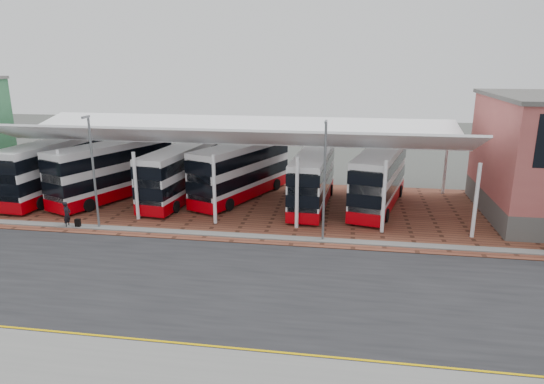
# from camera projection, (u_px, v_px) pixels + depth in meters

# --- Properties ---
(ground) EXTENTS (140.00, 140.00, 0.00)m
(ground) POSITION_uv_depth(u_px,v_px,m) (280.00, 280.00, 26.70)
(ground) COLOR #41433F
(road) EXTENTS (120.00, 14.00, 0.02)m
(road) POSITION_uv_depth(u_px,v_px,m) (277.00, 288.00, 25.75)
(road) COLOR black
(road) RESTS_ON ground
(forecourt) EXTENTS (72.00, 16.00, 0.06)m
(forecourt) POSITION_uv_depth(u_px,v_px,m) (327.00, 210.00, 38.75)
(forecourt) COLOR brown
(forecourt) RESTS_ON ground
(north_kerb) EXTENTS (120.00, 0.80, 0.14)m
(north_kerb) POSITION_uv_depth(u_px,v_px,m) (293.00, 239.00, 32.57)
(north_kerb) COLOR slate
(north_kerb) RESTS_ON ground
(yellow_line_near) EXTENTS (120.00, 0.12, 0.01)m
(yellow_line_near) POSITION_uv_depth(u_px,v_px,m) (256.00, 354.00, 20.04)
(yellow_line_near) COLOR #F0BD00
(yellow_line_near) RESTS_ON road
(yellow_line_far) EXTENTS (120.00, 0.12, 0.01)m
(yellow_line_far) POSITION_uv_depth(u_px,v_px,m) (257.00, 350.00, 20.32)
(yellow_line_far) COLOR #F0BD00
(yellow_line_far) RESTS_ON road
(canopy) EXTENTS (37.00, 11.63, 7.07)m
(canopy) POSITION_uv_depth(u_px,v_px,m) (231.00, 134.00, 39.28)
(canopy) COLOR white
(canopy) RESTS_ON ground
(lamp_west) EXTENTS (0.16, 0.90, 8.07)m
(lamp_west) POSITION_uv_depth(u_px,v_px,m) (93.00, 169.00, 33.59)
(lamp_west) COLOR slate
(lamp_west) RESTS_ON ground
(lamp_east) EXTENTS (0.16, 0.90, 8.07)m
(lamp_east) POSITION_uv_depth(u_px,v_px,m) (324.00, 178.00, 31.18)
(lamp_east) COLOR slate
(lamp_east) RESTS_ON ground
(bus_0) EXTENTS (3.72, 12.04, 4.89)m
(bus_0) POSITION_uv_depth(u_px,v_px,m) (55.00, 169.00, 41.92)
(bus_0) COLOR silver
(bus_0) RESTS_ON forecourt
(bus_1) EXTENTS (7.04, 11.78, 4.81)m
(bus_1) POSITION_uv_depth(u_px,v_px,m) (113.00, 171.00, 41.36)
(bus_1) COLOR silver
(bus_1) RESTS_ON forecourt
(bus_2) EXTENTS (3.79, 11.14, 4.50)m
(bus_2) POSITION_uv_depth(u_px,v_px,m) (180.00, 174.00, 40.92)
(bus_2) COLOR silver
(bus_2) RESTS_ON forecourt
(bus_3) EXTENTS (6.78, 11.60, 4.72)m
(bus_3) POSITION_uv_depth(u_px,v_px,m) (241.00, 171.00, 41.50)
(bus_3) COLOR silver
(bus_3) RESTS_ON forecourt
(bus_4) EXTENTS (3.13, 10.74, 4.37)m
(bus_4) POSITION_uv_depth(u_px,v_px,m) (313.00, 180.00, 39.24)
(bus_4) COLOR silver
(bus_4) RESTS_ON forecourt
(bus_5) EXTENTS (5.12, 11.59, 4.66)m
(bus_5) POSITION_uv_depth(u_px,v_px,m) (379.00, 179.00, 38.94)
(bus_5) COLOR silver
(bus_5) RESTS_ON forecourt
(pedestrian) EXTENTS (0.47, 0.70, 1.88)m
(pedestrian) POSITION_uv_depth(u_px,v_px,m) (67.00, 214.00, 34.62)
(pedestrian) COLOR black
(pedestrian) RESTS_ON forecourt
(suitcase) EXTENTS (0.37, 0.26, 0.63)m
(suitcase) POSITION_uv_depth(u_px,v_px,m) (78.00, 223.00, 34.70)
(suitcase) COLOR black
(suitcase) RESTS_ON forecourt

